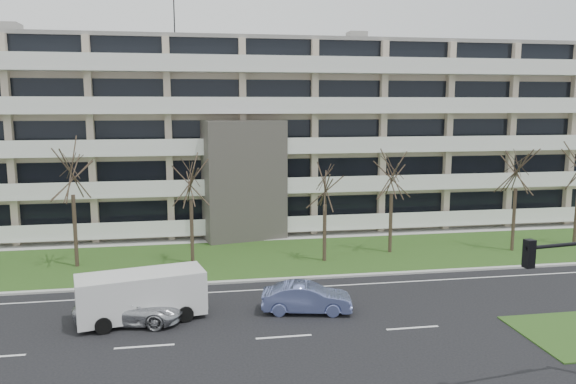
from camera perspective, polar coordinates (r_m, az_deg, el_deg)
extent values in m
plane|color=black|center=(25.61, -0.43, -14.50)|extent=(160.00, 160.00, 0.00)
cube|color=#2C4F1A|center=(37.78, -3.60, -6.69)|extent=(90.00, 10.00, 0.06)
cube|color=#B2B2AD|center=(33.01, -2.68, -8.94)|extent=(90.00, 0.35, 0.12)
cube|color=#B2B2AD|center=(43.08, -4.38, -4.73)|extent=(90.00, 2.00, 0.08)
cube|color=white|center=(31.61, -2.34, -9.86)|extent=(90.00, 0.12, 0.01)
cube|color=#C6B39A|center=(48.92, -5.24, 5.74)|extent=(60.00, 12.00, 15.00)
cube|color=gray|center=(49.10, -5.37, 14.69)|extent=(60.50, 12.50, 0.30)
cube|color=#4C4742|center=(42.25, -4.45, 1.16)|extent=(6.39, 3.69, 9.00)
cube|color=black|center=(42.46, -4.38, -2.22)|extent=(4.92, 1.19, 3.50)
cube|color=gray|center=(51.06, -26.66, 14.43)|extent=(2.00, 2.00, 1.20)
cylinder|color=black|center=(49.19, -11.48, 16.71)|extent=(0.10, 0.10, 3.50)
cube|color=black|center=(43.60, -4.53, -1.79)|extent=(58.00, 0.10, 1.80)
cube|color=white|center=(43.24, -4.42, -3.91)|extent=(58.00, 1.40, 0.22)
cube|color=white|center=(42.48, -4.35, -3.32)|extent=(58.00, 0.08, 1.00)
cube|color=black|center=(43.14, -4.58, 2.13)|extent=(58.00, 0.10, 1.80)
cube|color=white|center=(42.67, -4.47, 0.02)|extent=(58.00, 1.40, 0.22)
cube|color=white|center=(41.95, -4.40, 0.69)|extent=(58.00, 0.08, 1.00)
cube|color=black|center=(42.89, -4.63, 6.11)|extent=(58.00, 0.10, 1.80)
cube|color=white|center=(42.32, -4.52, 4.04)|extent=(58.00, 1.40, 0.22)
cube|color=white|center=(41.62, -4.45, 4.78)|extent=(58.00, 0.08, 1.00)
cube|color=black|center=(42.85, -4.68, 10.12)|extent=(58.00, 0.10, 1.80)
cube|color=white|center=(42.17, -4.57, 8.10)|extent=(58.00, 1.40, 0.22)
cube|color=white|center=(41.52, -4.50, 8.92)|extent=(58.00, 0.08, 1.00)
cube|color=black|center=(43.02, -4.73, 14.11)|extent=(58.00, 0.10, 1.80)
cube|color=white|center=(42.23, -4.62, 12.17)|extent=(58.00, 1.40, 0.22)
cube|color=white|center=(41.63, -4.55, 13.05)|extent=(58.00, 0.08, 1.00)
imported|color=#B4B6BB|center=(27.94, -15.70, -11.28)|extent=(5.35, 3.26, 1.39)
imported|color=#6C79BB|center=(28.16, 1.92, -10.70)|extent=(4.63, 2.38, 1.45)
cube|color=white|center=(27.95, -14.68, -10.01)|extent=(6.21, 3.42, 2.07)
cube|color=black|center=(27.76, -14.72, -8.84)|extent=(5.75, 3.16, 0.76)
cube|color=white|center=(28.46, -9.04, -9.83)|extent=(0.83, 2.10, 1.31)
cylinder|color=black|center=(27.07, -18.26, -12.77)|extent=(0.80, 0.43, 0.76)
cylinder|color=black|center=(29.10, -18.58, -11.24)|extent=(0.80, 0.43, 0.76)
cylinder|color=black|center=(27.51, -10.38, -12.10)|extent=(0.80, 0.43, 0.76)
cylinder|color=black|center=(29.52, -11.28, -10.65)|extent=(0.80, 0.43, 0.76)
cube|color=black|center=(20.21, 23.29, -5.77)|extent=(0.34, 0.34, 0.95)
sphere|color=red|center=(20.13, 23.34, -4.94)|extent=(0.19, 0.19, 0.19)
sphere|color=orange|center=(20.21, 23.29, -5.77)|extent=(0.19, 0.19, 0.19)
sphere|color=green|center=(20.28, 23.23, -6.60)|extent=(0.19, 0.19, 0.19)
cylinder|color=#382B21|center=(37.58, -20.81, -3.75)|extent=(0.24, 0.24, 4.63)
cylinder|color=#382B21|center=(36.36, -9.73, -4.09)|extent=(0.24, 0.24, 4.16)
cylinder|color=#382B21|center=(36.61, 3.74, -4.21)|extent=(0.24, 0.24, 3.76)
cylinder|color=#382B21|center=(39.20, 10.38, -3.16)|extent=(0.24, 0.24, 4.15)
cylinder|color=#382B21|center=(42.04, 21.94, -2.67)|extent=(0.24, 0.24, 4.42)
cylinder|color=#382B21|center=(45.67, 27.22, -2.17)|extent=(0.24, 0.24, 4.36)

